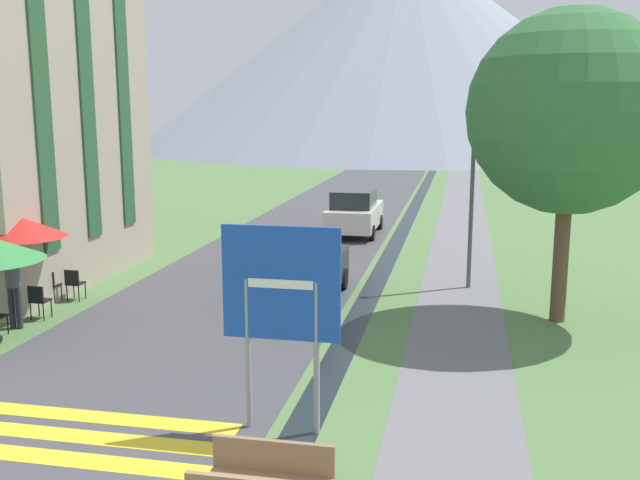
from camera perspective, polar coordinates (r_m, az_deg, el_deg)
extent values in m
plane|color=#517542|center=(27.24, 3.63, -0.09)|extent=(160.00, 160.00, 0.00)
cube|color=#424247|center=(37.37, 1.92, 2.88)|extent=(6.40, 60.00, 0.01)
cube|color=slate|center=(36.87, 11.33, 2.57)|extent=(2.20, 60.00, 0.01)
cube|color=black|center=(36.94, 7.60, 2.70)|extent=(0.60, 60.00, 0.00)
cube|color=yellow|center=(11.81, -21.92, -15.70)|extent=(5.44, 0.44, 0.01)
cube|color=yellow|center=(12.34, -20.10, -14.40)|extent=(5.44, 0.44, 0.01)
cube|color=yellow|center=(12.88, -18.45, -13.19)|extent=(5.44, 0.44, 0.01)
cone|color=gray|center=(89.58, 6.79, 15.28)|extent=(64.78, 64.78, 24.61)
cube|color=tan|center=(22.62, -24.12, 11.05)|extent=(5.23, 8.01, 11.19)
cube|color=#285633|center=(19.32, -21.43, 11.45)|extent=(0.06, 0.70, 8.39)
cube|color=#285633|center=(21.21, -18.17, 11.53)|extent=(0.06, 0.70, 8.39)
cube|color=#285633|center=(23.16, -15.45, 11.56)|extent=(0.06, 0.70, 8.39)
cylinder|color=gray|center=(11.48, -5.78, -9.06)|extent=(0.10, 0.10, 2.47)
cylinder|color=gray|center=(11.22, -0.27, -9.48)|extent=(0.10, 0.10, 2.47)
cube|color=#1947B7|center=(10.97, -3.15, -3.49)|extent=(1.87, 0.05, 1.79)
cube|color=white|center=(10.94, -3.19, -3.53)|extent=(1.03, 0.02, 0.14)
cube|color=#846647|center=(10.13, -3.75, -16.84)|extent=(1.70, 0.08, 0.45)
cube|color=black|center=(18.99, -1.05, -2.63)|extent=(1.65, 3.88, 0.84)
cube|color=#23282D|center=(18.64, -1.18, -0.49)|extent=(1.40, 2.13, 0.68)
cylinder|color=black|center=(20.40, -2.47, -2.91)|extent=(0.18, 0.60, 0.60)
cylinder|color=black|center=(20.09, 1.89, -3.12)|extent=(0.18, 0.60, 0.60)
cylinder|color=black|center=(18.15, -4.30, -4.66)|extent=(0.18, 0.60, 0.60)
cylinder|color=black|center=(17.80, 0.60, -4.94)|extent=(0.18, 0.60, 0.60)
cube|color=silver|center=(28.65, 2.78, 1.92)|extent=(1.84, 4.15, 0.84)
cube|color=#23282D|center=(28.34, 2.73, 3.37)|extent=(1.56, 2.28, 0.68)
cylinder|color=black|center=(30.11, 1.49, 1.55)|extent=(0.18, 0.60, 0.60)
cylinder|color=black|center=(29.86, 4.81, 1.44)|extent=(0.18, 0.60, 0.60)
cylinder|color=black|center=(27.62, 0.57, 0.71)|extent=(0.18, 0.60, 0.60)
cylinder|color=black|center=(27.34, 4.19, 0.58)|extent=(0.18, 0.60, 0.60)
cube|color=black|center=(20.09, -20.69, -3.38)|extent=(0.40, 0.40, 0.04)
cube|color=black|center=(19.89, -21.00, -2.94)|extent=(0.40, 0.04, 0.40)
cylinder|color=black|center=(20.37, -20.80, -3.85)|extent=(0.03, 0.03, 0.45)
cylinder|color=black|center=(20.19, -19.98, -3.92)|extent=(0.03, 0.03, 0.45)
cylinder|color=black|center=(20.09, -21.31, -4.08)|extent=(0.03, 0.03, 0.45)
cylinder|color=black|center=(19.91, -20.48, -4.16)|extent=(0.03, 0.03, 0.45)
cube|color=black|center=(20.04, -18.96, -3.30)|extent=(0.40, 0.40, 0.04)
cube|color=black|center=(19.85, -19.25, -2.86)|extent=(0.40, 0.04, 0.40)
cylinder|color=black|center=(20.32, -19.09, -3.77)|extent=(0.03, 0.03, 0.45)
cylinder|color=black|center=(20.15, -18.26, -3.84)|extent=(0.03, 0.03, 0.45)
cylinder|color=black|center=(20.04, -19.58, -4.01)|extent=(0.03, 0.03, 0.45)
cylinder|color=black|center=(19.87, -18.74, -4.08)|extent=(0.03, 0.03, 0.45)
cube|color=black|center=(18.60, -21.46, -4.53)|extent=(0.40, 0.40, 0.04)
cube|color=black|center=(18.41, -21.80, -4.07)|extent=(0.40, 0.04, 0.40)
cylinder|color=black|center=(18.89, -21.57, -5.02)|extent=(0.03, 0.03, 0.45)
cylinder|color=black|center=(18.71, -20.69, -5.11)|extent=(0.03, 0.03, 0.45)
cylinder|color=black|center=(18.62, -22.14, -5.29)|extent=(0.03, 0.03, 0.45)
cylinder|color=black|center=(18.43, -21.25, -5.38)|extent=(0.03, 0.03, 0.45)
cylinder|color=black|center=(17.71, -23.70, -6.21)|extent=(0.03, 0.03, 0.45)
cylinder|color=#B7B2A8|center=(18.85, -22.53, -2.21)|extent=(0.06, 0.06, 2.31)
cone|color=red|center=(18.65, -22.76, 0.96)|extent=(2.10, 2.10, 0.49)
cylinder|color=#282833|center=(18.07, -23.44, -4.96)|extent=(0.14, 0.14, 0.99)
cylinder|color=#282833|center=(17.97, -22.96, -5.01)|extent=(0.14, 0.14, 0.99)
cylinder|color=#4C4C56|center=(17.82, -23.39, -2.43)|extent=(0.32, 0.32, 0.65)
sphere|color=tan|center=(17.74, -23.50, -1.09)|extent=(0.22, 0.22, 0.22)
cylinder|color=#515156|center=(20.29, 12.06, 3.79)|extent=(0.12, 0.12, 5.47)
sphere|color=silver|center=(20.15, 12.39, 11.87)|extent=(0.28, 0.28, 0.28)
cylinder|color=brown|center=(17.84, 18.69, -1.58)|extent=(0.36, 0.36, 2.96)
sphere|color=#336B38|center=(17.46, 19.38, 9.64)|extent=(4.70, 4.70, 4.70)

